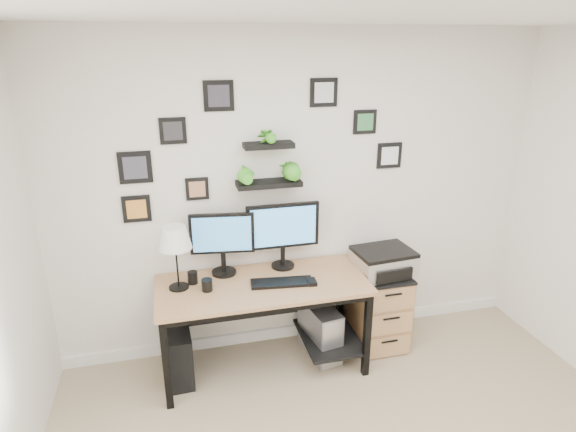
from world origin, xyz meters
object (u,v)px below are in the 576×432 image
object	(u,v)px
pc_tower_black	(179,353)
mug	(207,285)
monitor_left	(222,239)
file_cabinet	(377,307)
pc_tower_grey	(320,331)
desk	(266,295)
table_lamp	(175,239)
printer	(383,262)
monitor_right	(283,230)

from	to	relation	value
pc_tower_black	mug	bearing A→B (deg)	-12.16
monitor_left	file_cabinet	distance (m)	1.47
pc_tower_grey	pc_tower_black	bearing A→B (deg)	-179.51
desk	monitor_left	size ratio (longest dim) A/B	3.17
desk	monitor_left	world-z (taller)	monitor_left
monitor_left	pc_tower_black	xyz separation A→B (m)	(-0.40, -0.20, -0.83)
mug	pc_tower_black	xyz separation A→B (m)	(-0.25, 0.04, -0.58)
desk	table_lamp	xyz separation A→B (m)	(-0.66, 0.04, 0.52)
monitor_left	mug	size ratio (longest dim) A/B	5.57
monitor_left	printer	xyz separation A→B (m)	(1.29, -0.16, -0.27)
monitor_left	monitor_right	size ratio (longest dim) A/B	0.87
monitor_left	file_cabinet	world-z (taller)	monitor_left
desk	monitor_right	size ratio (longest dim) A/B	2.74
mug	pc_tower_black	distance (m)	0.63
desk	file_cabinet	world-z (taller)	desk
monitor_left	desk	bearing A→B (deg)	-32.37
monitor_left	printer	distance (m)	1.33
pc_tower_black	pc_tower_grey	distance (m)	1.15
desk	monitor_right	bearing A→B (deg)	47.06
file_cabinet	monitor_left	bearing A→B (deg)	174.08
printer	table_lamp	bearing A→B (deg)	179.74
mug	file_cabinet	size ratio (longest dim) A/B	0.14
mug	pc_tower_black	bearing A→B (deg)	170.21
desk	pc_tower_grey	xyz separation A→B (m)	(0.45, 0.00, -0.40)
monitor_right	file_cabinet	xyz separation A→B (m)	(0.80, -0.14, -0.74)
monitor_left	file_cabinet	xyz separation A→B (m)	(1.28, -0.13, -0.71)
monitor_left	monitor_right	distance (m)	0.48
table_lamp	monitor_right	bearing A→B (deg)	10.31
desk	monitor_right	xyz separation A→B (m)	(0.18, 0.19, 0.45)
file_cabinet	monitor_right	bearing A→B (deg)	170.37
pc_tower_grey	file_cabinet	bearing A→B (deg)	6.12
pc_tower_grey	printer	world-z (taller)	printer
desk	file_cabinet	xyz separation A→B (m)	(0.98, 0.06, -0.29)
mug	monitor_right	bearing A→B (deg)	21.10
desk	file_cabinet	bearing A→B (deg)	3.40
monitor_right	table_lamp	size ratio (longest dim) A/B	1.19
monitor_right	mug	size ratio (longest dim) A/B	6.44
monitor_right	pc_tower_black	world-z (taller)	monitor_right
monitor_left	pc_tower_grey	size ratio (longest dim) A/B	1.05
monitor_right	mug	world-z (taller)	monitor_right
desk	pc_tower_grey	distance (m)	0.60
mug	pc_tower_grey	xyz separation A→B (m)	(0.90, 0.05, -0.57)
mug	monitor_left	bearing A→B (deg)	57.69
table_lamp	pc_tower_grey	bearing A→B (deg)	-2.09
printer	mug	bearing A→B (deg)	-176.62
printer	desk	bearing A→B (deg)	-178.03
monitor_left	pc_tower_black	world-z (taller)	monitor_left
monitor_right	pc_tower_black	bearing A→B (deg)	-167.08
desk	mug	size ratio (longest dim) A/B	17.64
table_lamp	file_cabinet	distance (m)	1.82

